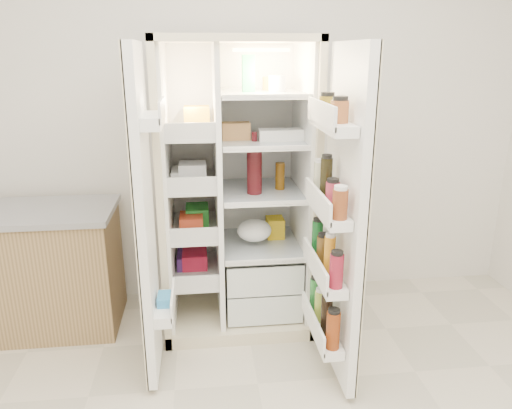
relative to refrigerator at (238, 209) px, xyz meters
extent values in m
cube|color=silver|center=(0.04, 0.35, 0.61)|extent=(4.00, 0.02, 2.70)
cube|color=beige|center=(-0.02, 0.28, 0.16)|extent=(0.92, 0.04, 1.80)
cube|color=beige|center=(-0.46, -0.05, 0.16)|extent=(0.04, 0.70, 1.80)
cube|color=beige|center=(0.42, -0.05, 0.16)|extent=(0.04, 0.70, 1.80)
cube|color=beige|center=(-0.02, -0.05, 1.04)|extent=(0.92, 0.70, 0.04)
cube|color=beige|center=(-0.02, -0.05, -0.70)|extent=(0.92, 0.70, 0.08)
cube|color=white|center=(-0.02, 0.25, 0.18)|extent=(0.84, 0.02, 1.68)
cube|color=white|center=(-0.43, -0.05, 0.18)|extent=(0.02, 0.62, 1.68)
cube|color=white|center=(0.39, -0.05, 0.18)|extent=(0.02, 0.62, 1.68)
cube|color=white|center=(-0.13, -0.05, 0.18)|extent=(0.03, 0.62, 1.68)
cube|color=silver|center=(0.14, -0.07, -0.56)|extent=(0.47, 0.52, 0.19)
cube|color=silver|center=(0.14, -0.07, -0.36)|extent=(0.47, 0.52, 0.19)
cube|color=#FFD18C|center=(0.14, 0.00, 0.98)|extent=(0.30, 0.30, 0.02)
cube|color=silver|center=(-0.28, -0.05, -0.39)|extent=(0.28, 0.58, 0.02)
cube|color=silver|center=(-0.28, -0.05, -0.09)|extent=(0.28, 0.58, 0.02)
cube|color=silver|center=(-0.28, -0.05, 0.21)|extent=(0.28, 0.58, 0.02)
cube|color=silver|center=(-0.28, -0.05, 0.51)|extent=(0.28, 0.58, 0.02)
cube|color=silver|center=(0.14, -0.05, -0.22)|extent=(0.49, 0.58, 0.01)
cube|color=silver|center=(0.14, -0.05, 0.14)|extent=(0.49, 0.58, 0.01)
cube|color=silver|center=(0.14, -0.05, 0.46)|extent=(0.49, 0.58, 0.02)
cube|color=silver|center=(0.14, -0.05, 0.74)|extent=(0.49, 0.58, 0.02)
cube|color=#F1224B|center=(-0.28, -0.05, -0.33)|extent=(0.16, 0.20, 0.10)
cube|color=green|center=(-0.28, -0.05, -0.02)|extent=(0.14, 0.18, 0.12)
cube|color=white|center=(-0.28, -0.05, 0.25)|extent=(0.20, 0.22, 0.07)
cube|color=yellow|center=(-0.28, -0.05, 0.59)|extent=(0.15, 0.16, 0.14)
cube|color=#562C84|center=(-0.28, -0.05, -0.34)|extent=(0.18, 0.20, 0.09)
cube|color=#C34022|center=(-0.28, -0.05, -0.03)|extent=(0.14, 0.18, 0.10)
cube|color=silver|center=(-0.28, -0.05, 0.28)|extent=(0.16, 0.16, 0.12)
sphere|color=orange|center=(0.01, -0.15, -0.62)|extent=(0.07, 0.07, 0.07)
sphere|color=orange|center=(0.10, -0.11, -0.62)|extent=(0.07, 0.07, 0.07)
sphere|color=orange|center=(0.20, -0.15, -0.62)|extent=(0.07, 0.07, 0.07)
sphere|color=orange|center=(0.06, -0.01, -0.62)|extent=(0.07, 0.07, 0.07)
ellipsoid|color=#3F7928|center=(0.14, -0.05, -0.34)|extent=(0.26, 0.24, 0.11)
cylinder|color=#460F13|center=(0.09, -0.13, 0.29)|extent=(0.09, 0.09, 0.29)
cylinder|color=brown|center=(0.26, -0.06, 0.23)|extent=(0.06, 0.06, 0.17)
cube|color=#28924F|center=(0.06, -0.06, 0.85)|extent=(0.07, 0.07, 0.21)
cylinder|color=silver|center=(0.23, -0.06, 0.79)|extent=(0.10, 0.10, 0.09)
cylinder|color=#A37D25|center=(0.19, 0.07, 0.78)|extent=(0.06, 0.06, 0.08)
cube|color=white|center=(0.25, -0.12, 0.50)|extent=(0.26, 0.11, 0.07)
cube|color=#B88249|center=(-0.01, -0.06, 0.51)|extent=(0.17, 0.09, 0.10)
ellipsoid|color=white|center=(0.10, -0.08, -0.15)|extent=(0.22, 0.20, 0.14)
cube|color=yellow|center=(0.25, 0.04, -0.15)|extent=(0.11, 0.13, 0.13)
cube|color=white|center=(-0.52, -0.60, 0.16)|extent=(0.05, 0.40, 1.72)
cube|color=beige|center=(-0.54, -0.60, 0.16)|extent=(0.01, 0.40, 1.72)
cube|color=white|center=(-0.45, -0.60, -0.34)|extent=(0.09, 0.32, 0.06)
cube|color=white|center=(-0.45, -0.60, 0.66)|extent=(0.09, 0.32, 0.06)
cube|color=#338CCC|center=(-0.45, -0.60, -0.31)|extent=(0.07, 0.12, 0.10)
cube|color=white|center=(0.48, -0.69, 0.16)|extent=(0.05, 0.58, 1.72)
cube|color=beige|center=(0.51, -0.69, 0.16)|extent=(0.01, 0.58, 1.72)
cube|color=white|center=(0.40, -0.69, -0.48)|extent=(0.11, 0.50, 0.05)
cube|color=white|center=(0.40, -0.69, -0.14)|extent=(0.11, 0.50, 0.05)
cube|color=white|center=(0.40, -0.69, 0.21)|extent=(0.11, 0.50, 0.05)
cube|color=white|center=(0.40, -0.69, 0.64)|extent=(0.11, 0.50, 0.05)
cylinder|color=maroon|center=(0.40, -0.89, -0.36)|extent=(0.07, 0.07, 0.20)
cylinder|color=black|center=(0.40, -0.76, -0.35)|extent=(0.06, 0.06, 0.22)
cylinder|color=#A3B93D|center=(0.40, -0.63, -0.37)|extent=(0.06, 0.06, 0.18)
cylinder|color=#2B8235|center=(0.40, -0.50, -0.36)|extent=(0.06, 0.06, 0.19)
cylinder|color=maroon|center=(0.40, -0.89, -0.03)|extent=(0.07, 0.07, 0.17)
cylinder|color=orange|center=(0.40, -0.76, -0.01)|extent=(0.06, 0.06, 0.21)
cylinder|color=#583C16|center=(0.40, -0.63, -0.04)|extent=(0.07, 0.07, 0.16)
cylinder|color=#135420|center=(0.40, -0.50, -0.02)|extent=(0.06, 0.06, 0.20)
cylinder|color=brown|center=(0.40, -0.89, 0.30)|extent=(0.07, 0.07, 0.14)
cylinder|color=#A2293D|center=(0.40, -0.76, 0.30)|extent=(0.07, 0.07, 0.14)
cylinder|color=black|center=(0.40, -0.63, 0.35)|extent=(0.06, 0.06, 0.23)
cylinder|color=beige|center=(0.40, -0.50, 0.32)|extent=(0.06, 0.06, 0.18)
cylinder|color=brown|center=(0.40, -0.81, 0.71)|extent=(0.08, 0.08, 0.10)
cylinder|color=olive|center=(0.40, -0.59, 0.71)|extent=(0.08, 0.08, 0.10)
cube|color=#9D7D4E|center=(-1.32, -0.01, -0.36)|extent=(1.06, 0.55, 0.76)
cube|color=gray|center=(-1.32, -0.01, 0.03)|extent=(1.10, 0.58, 0.04)
camera|label=1|loc=(-0.23, -2.95, 0.97)|focal=34.00mm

